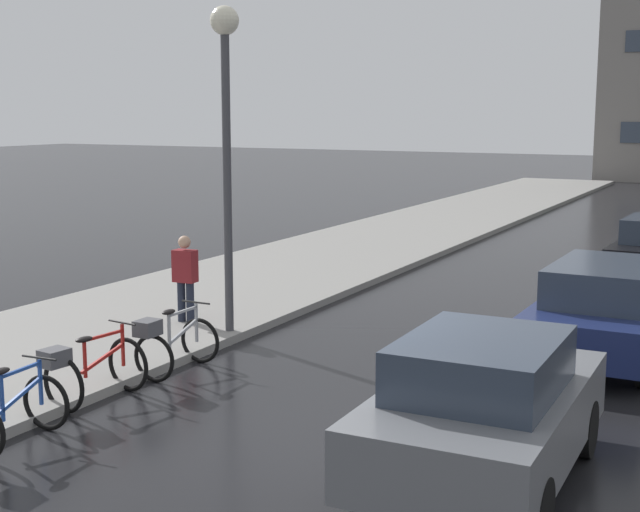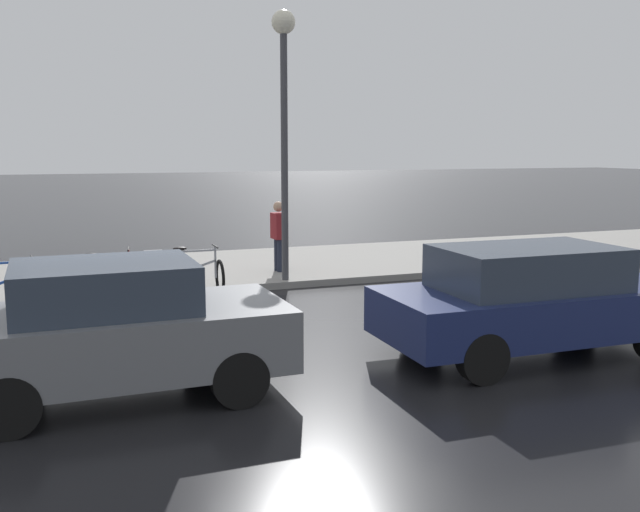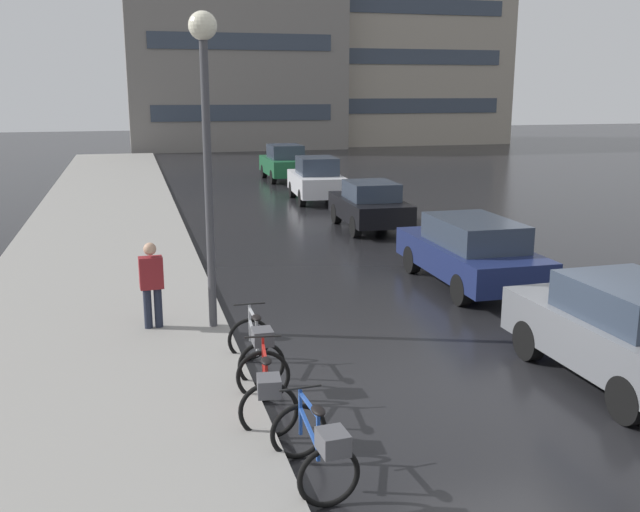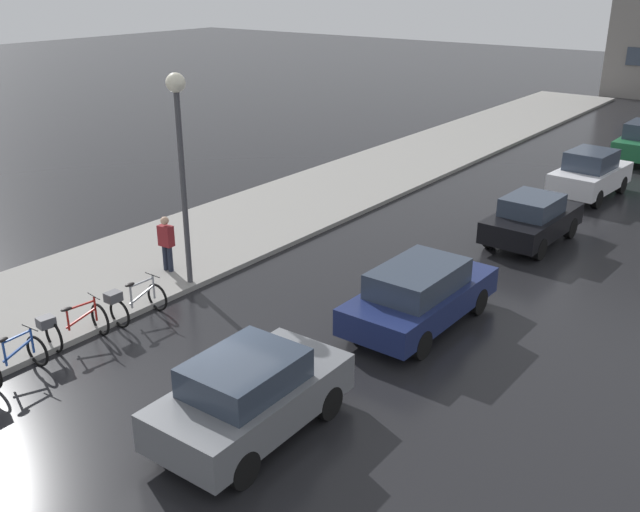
# 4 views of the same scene
# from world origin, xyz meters

# --- Properties ---
(ground_plane) EXTENTS (140.00, 140.00, 0.00)m
(ground_plane) POSITION_xyz_m (0.00, 0.00, 0.00)
(ground_plane) COLOR black
(sidewalk_kerb) EXTENTS (4.80, 60.00, 0.14)m
(sidewalk_kerb) POSITION_xyz_m (-6.00, 10.00, 0.07)
(sidewalk_kerb) COLOR gray
(sidewalk_kerb) RESTS_ON ground
(bicycle_second) EXTENTS (0.89, 1.47, 0.99)m
(bicycle_second) POSITION_xyz_m (-3.61, -0.17, 0.49)
(bicycle_second) COLOR black
(bicycle_second) RESTS_ON ground
(bicycle_third) EXTENTS (0.71, 1.43, 0.98)m
(bicycle_third) POSITION_xyz_m (-3.46, 1.39, 0.50)
(bicycle_third) COLOR black
(bicycle_third) RESTS_ON ground
(car_grey) EXTENTS (1.88, 3.79, 1.56)m
(car_grey) POSITION_xyz_m (1.69, -0.20, 0.80)
(car_grey) COLOR slate
(car_grey) RESTS_ON ground
(car_navy) EXTENTS (1.87, 4.35, 1.51)m
(car_navy) POSITION_xyz_m (1.96, 5.25, 0.78)
(car_navy) COLOR navy
(car_navy) RESTS_ON ground
(pedestrian) EXTENTS (0.41, 0.26, 1.66)m
(pedestrian) POSITION_xyz_m (-4.88, 3.73, 0.94)
(pedestrian) COLOR #1E2333
(pedestrian) RESTS_ON ground
(streetlamp) EXTENTS (0.47, 0.47, 5.46)m
(streetlamp) POSITION_xyz_m (-3.86, 3.56, 3.90)
(streetlamp) COLOR #424247
(streetlamp) RESTS_ON ground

